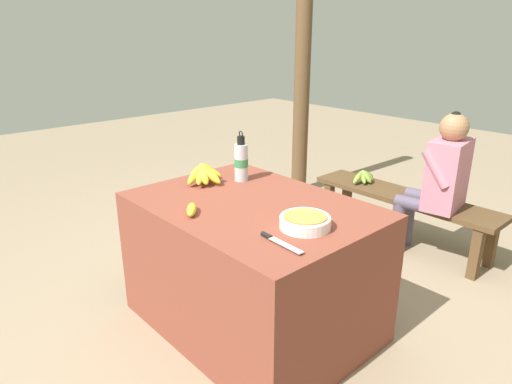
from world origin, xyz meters
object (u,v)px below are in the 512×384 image
at_px(loose_banana_front, 192,210).
at_px(support_post_near, 302,73).
at_px(serving_bowl, 305,221).
at_px(wooden_bench, 404,203).
at_px(banana_bunch_green, 364,176).
at_px(water_bottle, 241,161).
at_px(knife, 276,240).
at_px(seated_vendor, 440,178).
at_px(banana_bunch_ripe, 205,173).

bearing_deg(loose_banana_front, support_post_near, 120.23).
bearing_deg(serving_bowl, wooden_bench, 103.75).
distance_m(serving_bowl, loose_banana_front, 0.54).
xyz_separation_m(wooden_bench, banana_bunch_green, (-0.36, 0.00, 0.12)).
height_order(water_bottle, knife, water_bottle).
bearing_deg(wooden_bench, knife, -77.25).
distance_m(seated_vendor, support_post_near, 1.67).
distance_m(wooden_bench, support_post_near, 1.55).
distance_m(loose_banana_front, knife, 0.48).
height_order(banana_bunch_ripe, seated_vendor, seated_vendor).
bearing_deg(wooden_bench, water_bottle, -104.02).
bearing_deg(serving_bowl, seated_vendor, 94.46).
distance_m(water_bottle, seated_vendor, 1.38).
bearing_deg(knife, seated_vendor, 96.96).
distance_m(banana_bunch_ripe, seated_vendor, 1.58).
relative_size(serving_bowl, banana_bunch_green, 0.88).
bearing_deg(support_post_near, banana_bunch_green, -16.78).
bearing_deg(banana_bunch_ripe, serving_bowl, -2.23).
relative_size(banana_bunch_ripe, knife, 1.07).
xyz_separation_m(banana_bunch_ripe, serving_bowl, (0.77, -0.03, -0.03)).
height_order(banana_bunch_green, support_post_near, support_post_near).
bearing_deg(wooden_bench, support_post_near, 167.68).
relative_size(knife, wooden_bench, 0.17).
distance_m(serving_bowl, knife, 0.20).
bearing_deg(knife, wooden_bench, 105.20).
distance_m(banana_bunch_ripe, loose_banana_front, 0.44).
height_order(knife, seated_vendor, seated_vendor).
relative_size(banana_bunch_ripe, serving_bowl, 1.11).
relative_size(serving_bowl, water_bottle, 0.79).
distance_m(banana_bunch_ripe, serving_bowl, 0.77).
relative_size(serving_bowl, knife, 0.96).
height_order(wooden_bench, banana_bunch_green, banana_bunch_green).
bearing_deg(seated_vendor, support_post_near, -20.83).
relative_size(banana_bunch_ripe, water_bottle, 0.88).
distance_m(seated_vendor, banana_bunch_green, 0.63).
bearing_deg(banana_bunch_ripe, banana_bunch_green, 88.22).
bearing_deg(wooden_bench, serving_bowl, -76.25).
bearing_deg(loose_banana_front, seated_vendor, 78.75).
bearing_deg(banana_bunch_green, loose_banana_front, -81.47).
height_order(loose_banana_front, support_post_near, support_post_near).
xyz_separation_m(serving_bowl, knife, (0.02, -0.20, -0.02)).
relative_size(banana_bunch_ripe, loose_banana_front, 1.83).
bearing_deg(wooden_bench, loose_banana_front, -92.97).
bearing_deg(water_bottle, banana_bunch_ripe, -113.77).
relative_size(banana_bunch_ripe, seated_vendor, 0.24).
bearing_deg(banana_bunch_ripe, wooden_bench, 74.64).
bearing_deg(support_post_near, seated_vendor, -11.75).
distance_m(water_bottle, loose_banana_front, 0.55).
xyz_separation_m(water_bottle, wooden_bench, (0.32, 1.28, -0.49)).
xyz_separation_m(serving_bowl, wooden_bench, (-0.37, 1.50, -0.41)).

